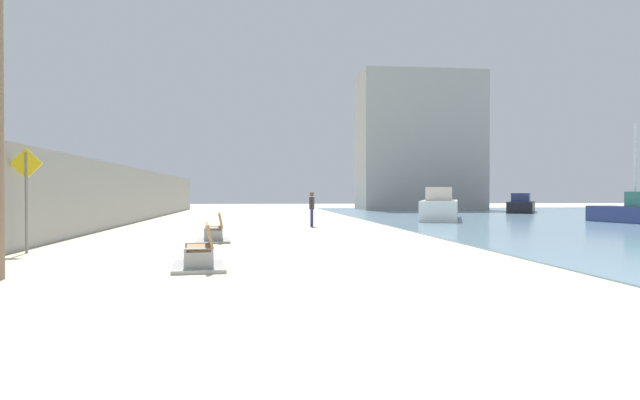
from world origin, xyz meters
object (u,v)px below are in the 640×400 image
(bench_far, at_px, (215,235))
(pedestrian_sign, at_px, (26,188))
(boat_nearest, at_px, (440,207))
(bench_near, at_px, (200,257))
(boat_outer, at_px, (521,205))
(person_walking, at_px, (312,206))

(bench_far, distance_m, pedestrian_sign, 5.98)
(pedestrian_sign, bearing_deg, boat_nearest, 44.14)
(bench_near, xyz_separation_m, boat_nearest, (12.32, 20.38, 0.55))
(bench_near, height_order, bench_far, same)
(boat_outer, distance_m, pedestrian_sign, 40.44)
(bench_near, height_order, boat_outer, boat_outer)
(bench_far, distance_m, boat_nearest, 18.45)
(boat_outer, bearing_deg, pedestrian_sign, -134.69)
(bench_near, height_order, boat_nearest, boat_nearest)
(boat_outer, relative_size, pedestrian_sign, 2.65)
(boat_outer, bearing_deg, bench_near, -125.96)
(person_walking, xyz_separation_m, boat_outer, (19.52, 17.74, -0.36))
(boat_outer, bearing_deg, person_walking, -137.74)
(bench_near, xyz_separation_m, person_walking, (3.94, 14.60, 0.77))
(bench_far, bearing_deg, person_walking, 62.23)
(bench_near, relative_size, boat_outer, 0.29)
(bench_far, height_order, pedestrian_sign, pedestrian_sign)
(bench_near, bearing_deg, boat_nearest, 58.85)
(bench_near, distance_m, person_walking, 15.15)
(bench_far, height_order, person_walking, person_walking)
(boat_nearest, bearing_deg, bench_far, -132.59)
(person_walking, bearing_deg, boat_outer, 42.26)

